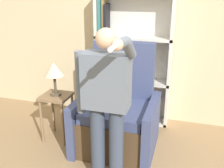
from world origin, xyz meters
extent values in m
cube|color=beige|center=(0.00, 2.03, 1.40)|extent=(8.00, 0.06, 2.80)
cube|color=silver|center=(-0.63, 1.85, 0.97)|extent=(0.04, 0.28, 1.94)
cube|color=silver|center=(0.45, 1.85, 0.97)|extent=(0.04, 0.28, 1.94)
cube|color=silver|center=(-0.09, 1.98, 0.97)|extent=(1.12, 0.01, 1.94)
cube|color=silver|center=(-0.09, 1.85, 0.02)|extent=(1.12, 0.28, 0.04)
cube|color=silver|center=(-0.09, 1.85, 0.65)|extent=(1.12, 0.28, 0.04)
cube|color=silver|center=(-0.09, 1.85, 1.30)|extent=(1.12, 0.28, 0.04)
cube|color=#9E7A47|center=(-0.57, 1.85, 0.22)|extent=(0.05, 0.19, 0.37)
cube|color=#337070|center=(-0.53, 1.85, 0.32)|extent=(0.04, 0.16, 0.55)
cube|color=gold|center=(-0.47, 1.85, 0.26)|extent=(0.05, 0.21, 0.44)
cube|color=#337070|center=(-0.42, 1.85, 0.27)|extent=(0.03, 0.16, 0.45)
cube|color=#337070|center=(-0.58, 1.85, 0.88)|extent=(0.04, 0.20, 0.41)
cube|color=#238438|center=(-0.54, 1.85, 0.93)|extent=(0.03, 0.24, 0.52)
cube|color=#337070|center=(-0.50, 1.85, 0.90)|extent=(0.04, 0.16, 0.46)
cube|color=#337070|center=(-0.58, 1.85, 1.59)|extent=(0.04, 0.23, 0.55)
cube|color=#9E7A47|center=(-0.53, 1.85, 1.56)|extent=(0.03, 0.16, 0.50)
cube|color=black|center=(-0.49, 1.85, 1.54)|extent=(0.03, 0.21, 0.45)
cube|color=#4C3823|center=(-0.11, 1.00, 0.24)|extent=(0.79, 0.81, 0.48)
cube|color=#3D4770|center=(-0.11, 0.96, 0.54)|extent=(0.75, 0.69, 0.12)
cube|color=#3D4770|center=(-0.11, 1.36, 0.79)|extent=(0.79, 0.16, 1.09)
cube|color=#3D4770|center=(-0.55, 1.00, 0.34)|extent=(0.10, 0.89, 0.68)
cube|color=#3D4770|center=(0.34, 1.00, 0.34)|extent=(0.10, 0.89, 0.68)
cylinder|color=#384256|center=(-0.14, 0.41, 0.43)|extent=(0.15, 0.15, 0.86)
cylinder|color=#384256|center=(0.06, 0.41, 0.43)|extent=(0.15, 0.15, 0.86)
cube|color=slate|center=(-0.04, 0.41, 1.13)|extent=(0.45, 0.24, 0.55)
sphere|color=#DBAD89|center=(-0.04, 0.41, 1.53)|extent=(0.20, 0.20, 0.20)
cylinder|color=slate|center=(-0.31, 0.41, 1.09)|extent=(0.09, 0.09, 0.63)
cylinder|color=slate|center=(0.20, 0.29, 1.48)|extent=(0.09, 0.28, 0.23)
cylinder|color=slate|center=(0.20, 0.05, 1.58)|extent=(0.08, 0.27, 0.10)
sphere|color=#DBAD89|center=(0.20, -0.08, 1.59)|extent=(0.09, 0.09, 0.09)
cylinder|color=white|center=(0.20, -0.18, 1.59)|extent=(0.04, 0.15, 0.04)
cube|color=#846647|center=(-0.94, 1.01, 0.63)|extent=(0.37, 0.37, 0.04)
cylinder|color=#846647|center=(-1.09, 0.85, 0.30)|extent=(0.04, 0.04, 0.61)
cylinder|color=#846647|center=(-0.78, 0.85, 0.30)|extent=(0.04, 0.04, 0.61)
cylinder|color=#846647|center=(-1.09, 1.16, 0.30)|extent=(0.04, 0.04, 0.61)
cylinder|color=#846647|center=(-0.78, 1.16, 0.30)|extent=(0.04, 0.04, 0.61)
cylinder|color=#4C4233|center=(-0.94, 1.01, 0.66)|extent=(0.14, 0.14, 0.02)
cylinder|color=#4C4233|center=(-0.94, 1.01, 0.79)|extent=(0.03, 0.03, 0.24)
cone|color=beige|center=(-0.94, 1.01, 1.00)|extent=(0.25, 0.25, 0.17)
camera|label=1|loc=(0.68, -1.84, 1.95)|focal=42.00mm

